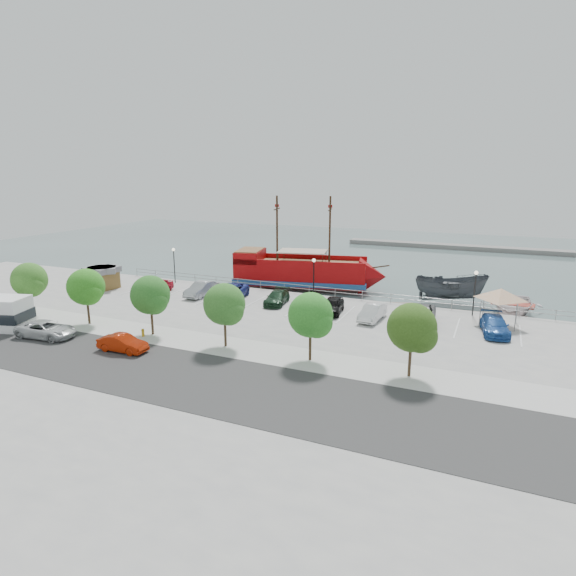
% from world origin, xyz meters
% --- Properties ---
extents(ground, '(160.00, 160.00, 0.00)m').
position_xyz_m(ground, '(0.00, 0.00, -1.00)').
color(ground, '#455755').
extents(land_slab, '(100.00, 58.00, 1.20)m').
position_xyz_m(land_slab, '(0.00, -21.00, -0.60)').
color(land_slab, gray).
rests_on(land_slab, ground).
extents(street, '(100.00, 8.00, 0.04)m').
position_xyz_m(street, '(0.00, -16.00, 0.01)').
color(street, '#373636').
rests_on(street, land_slab).
extents(sidewalk, '(100.00, 4.00, 0.05)m').
position_xyz_m(sidewalk, '(0.00, -10.00, 0.01)').
color(sidewalk, beige).
rests_on(sidewalk, land_slab).
extents(seawall_railing, '(50.00, 0.06, 1.00)m').
position_xyz_m(seawall_railing, '(0.00, 7.80, 0.53)').
color(seawall_railing, gray).
rests_on(seawall_railing, land_slab).
extents(far_shore, '(40.00, 3.00, 0.80)m').
position_xyz_m(far_shore, '(10.00, 55.00, -0.60)').
color(far_shore, gray).
rests_on(far_shore, ground).
extents(pirate_ship, '(19.17, 8.88, 11.88)m').
position_xyz_m(pirate_ship, '(-3.15, 14.16, 0.99)').
color(pirate_ship, '#9F0608').
rests_on(pirate_ship, ground).
extents(patrol_boat, '(8.32, 5.07, 3.02)m').
position_xyz_m(patrol_boat, '(13.34, 13.95, 0.51)').
color(patrol_boat, '#3F4349').
rests_on(patrol_boat, ground).
extents(speedboat, '(6.17, 7.98, 1.52)m').
position_xyz_m(speedboat, '(19.54, 11.95, -0.24)').
color(speedboat, beige).
rests_on(speedboat, ground).
extents(dock_west, '(7.59, 4.48, 0.42)m').
position_xyz_m(dock_west, '(-15.20, 9.20, -0.79)').
color(dock_west, '#676159').
rests_on(dock_west, ground).
extents(dock_mid, '(7.15, 4.11, 0.39)m').
position_xyz_m(dock_mid, '(6.80, 9.20, -0.80)').
color(dock_mid, gray).
rests_on(dock_mid, ground).
extents(dock_east, '(7.57, 2.42, 0.43)m').
position_xyz_m(dock_east, '(17.24, 9.20, -0.79)').
color(dock_east, gray).
rests_on(dock_east, ground).
extents(shed, '(3.37, 3.37, 2.56)m').
position_xyz_m(shed, '(-23.81, 0.70, 1.37)').
color(shed, brown).
rests_on(shed, land_slab).
extents(canopy_tent, '(4.79, 4.79, 3.78)m').
position_xyz_m(canopy_tent, '(18.22, 4.42, 3.29)').
color(canopy_tent, slate).
rests_on(canopy_tent, land_slab).
extents(street_van, '(5.16, 2.82, 1.37)m').
position_xyz_m(street_van, '(-15.43, -14.09, 0.68)').
color(street_van, silver).
rests_on(street_van, street).
extents(street_sedan, '(3.95, 1.48, 1.29)m').
position_xyz_m(street_sedan, '(-7.50, -14.04, 0.64)').
color(street_sedan, '#A31F05').
rests_on(street_sedan, street).
extents(fire_hydrant, '(0.24, 0.24, 0.70)m').
position_xyz_m(fire_hydrant, '(-8.35, -10.80, 0.38)').
color(fire_hydrant, '#BF9118').
rests_on(fire_hydrant, sidewalk).
extents(lamp_post_left, '(0.36, 0.36, 4.28)m').
position_xyz_m(lamp_post_left, '(-18.00, 6.50, 2.94)').
color(lamp_post_left, black).
rests_on(lamp_post_left, land_slab).
extents(lamp_post_mid, '(0.36, 0.36, 4.28)m').
position_xyz_m(lamp_post_mid, '(0.00, 6.50, 2.94)').
color(lamp_post_mid, black).
rests_on(lamp_post_mid, land_slab).
extents(lamp_post_right, '(0.36, 0.36, 4.28)m').
position_xyz_m(lamp_post_right, '(16.00, 6.50, 2.94)').
color(lamp_post_right, black).
rests_on(lamp_post_right, land_slab).
extents(tree_a, '(3.30, 3.20, 5.00)m').
position_xyz_m(tree_a, '(-21.85, -10.07, 3.30)').
color(tree_a, '#473321').
rests_on(tree_a, sidewalk).
extents(tree_b, '(3.30, 3.20, 5.00)m').
position_xyz_m(tree_b, '(-14.85, -10.07, 3.30)').
color(tree_b, '#473321').
rests_on(tree_b, sidewalk).
extents(tree_c, '(3.30, 3.20, 5.00)m').
position_xyz_m(tree_c, '(-7.85, -10.07, 3.30)').
color(tree_c, '#473321').
rests_on(tree_c, sidewalk).
extents(tree_d, '(3.30, 3.20, 5.00)m').
position_xyz_m(tree_d, '(-0.85, -10.07, 3.30)').
color(tree_d, '#473321').
rests_on(tree_d, sidewalk).
extents(tree_e, '(3.30, 3.20, 5.00)m').
position_xyz_m(tree_e, '(6.15, -10.07, 3.30)').
color(tree_e, '#473321').
rests_on(tree_e, sidewalk).
extents(tree_f, '(3.30, 3.20, 5.00)m').
position_xyz_m(tree_f, '(13.15, -10.07, 3.30)').
color(tree_f, '#473321').
rests_on(tree_f, sidewalk).
extents(parked_car_a, '(1.92, 4.43, 1.49)m').
position_xyz_m(parked_car_a, '(-16.73, 1.57, 0.74)').
color(parked_car_a, red).
rests_on(parked_car_a, land_slab).
extents(parked_car_b, '(1.74, 4.74, 1.55)m').
position_xyz_m(parked_car_b, '(-11.45, 2.41, 0.78)').
color(parked_car_b, '#A2A5AA').
rests_on(parked_car_b, land_slab).
extents(parked_car_c, '(3.62, 6.18, 1.62)m').
position_xyz_m(parked_car_c, '(-7.85, 2.35, 0.81)').
color(parked_car_c, navy).
rests_on(parked_car_c, land_slab).
extents(parked_car_d, '(2.53, 4.81, 1.33)m').
position_xyz_m(parked_car_d, '(-2.58, 2.79, 0.67)').
color(parked_car_d, '#17321E').
rests_on(parked_car_d, land_slab).
extents(parked_car_e, '(2.38, 4.63, 1.51)m').
position_xyz_m(parked_car_e, '(3.67, 1.98, 0.75)').
color(parked_car_e, black).
rests_on(parked_car_e, land_slab).
extents(parked_car_f, '(1.83, 4.45, 1.43)m').
position_xyz_m(parked_car_f, '(7.69, 1.31, 0.72)').
color(parked_car_f, white).
rests_on(parked_car_f, land_slab).
extents(parked_car_g, '(3.38, 6.08, 1.61)m').
position_xyz_m(parked_car_g, '(11.87, 1.95, 0.80)').
color(parked_car_g, slate).
rests_on(parked_car_g, land_slab).
extents(parked_car_h, '(2.75, 5.21, 1.44)m').
position_xyz_m(parked_car_h, '(17.97, 1.68, 0.72)').
color(parked_car_h, '#2454A1').
rests_on(parked_car_h, land_slab).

